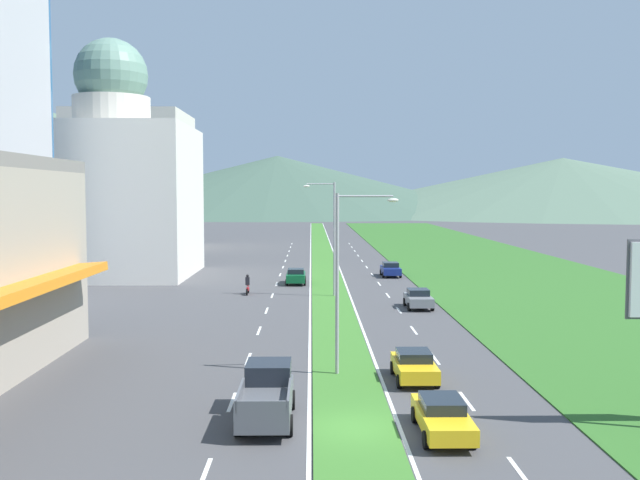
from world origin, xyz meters
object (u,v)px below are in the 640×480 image
object	(u,v)px
street_lamp_near	(344,270)
car_0	(414,365)
car_4	(418,299)
car_5	(296,276)
car_2	(442,416)
motorcycle_rider	(248,286)
pickup_truck_0	(267,395)
street_lamp_mid	(331,232)
car_3	(391,269)

from	to	relation	value
street_lamp_near	car_0	bearing A→B (deg)	-19.91
car_4	car_5	distance (m)	17.76
car_2	car_4	world-z (taller)	car_4
car_0	motorcycle_rider	size ratio (longest dim) A/B	2.04
car_0	pickup_truck_0	size ratio (longest dim) A/B	0.76
car_0	car_5	world-z (taller)	car_5
street_lamp_near	car_5	xyz separation A→B (m)	(-3.16, 34.68, -4.45)
pickup_truck_0	motorcycle_rider	size ratio (longest dim) A/B	2.70
pickup_truck_0	street_lamp_near	bearing A→B (deg)	-26.46
car_4	pickup_truck_0	world-z (taller)	pickup_truck_0
car_0	car_4	size ratio (longest dim) A/B	1.02
car_4	motorcycle_rider	distance (m)	16.05
car_2	street_lamp_near	bearing A→B (deg)	-159.48
pickup_truck_0	motorcycle_rider	world-z (taller)	pickup_truck_0
street_lamp_near	street_lamp_mid	xyz separation A→B (m)	(0.10, 26.33, 0.44)
car_3	car_5	bearing A→B (deg)	-58.59
street_lamp_mid	car_4	xyz separation A→B (m)	(6.67, -6.37, -4.91)
car_2	car_4	bearing A→B (deg)	173.05
car_5	motorcycle_rider	size ratio (longest dim) A/B	2.14
car_3	car_5	distance (m)	11.86
street_lamp_near	motorcycle_rider	world-z (taller)	street_lamp_near
car_2	car_3	xyz separation A→B (m)	(3.69, 49.59, 0.06)
car_0	car_3	world-z (taller)	car_3
car_0	motorcycle_rider	world-z (taller)	motorcycle_rider
motorcycle_rider	car_4	bearing A→B (deg)	-118.64
street_lamp_near	car_3	xyz separation A→B (m)	(6.96, 40.86, -4.46)
car_2	motorcycle_rider	bearing A→B (deg)	-163.77
car_5	car_4	bearing A→B (deg)	-146.00
pickup_truck_0	car_3	bearing A→B (deg)	-12.27
street_lamp_mid	car_0	world-z (taller)	street_lamp_mid
street_lamp_mid	car_2	size ratio (longest dim) A/B	2.21
car_3	pickup_truck_0	bearing A→B (deg)	-12.27
car_4	motorcycle_rider	bearing A→B (deg)	-118.64
street_lamp_near	pickup_truck_0	world-z (taller)	street_lamp_near
car_4	motorcycle_rider	world-z (taller)	motorcycle_rider
street_lamp_mid	car_0	xyz separation A→B (m)	(3.23, -27.53, -4.94)
car_2	car_5	size ratio (longest dim) A/B	1.06
car_0	car_2	bearing A→B (deg)	-0.41
street_lamp_near	car_4	size ratio (longest dim) A/B	2.25
street_lamp_mid	car_2	world-z (taller)	street_lamp_mid
car_2	car_3	world-z (taller)	car_3
car_3	street_lamp_near	bearing A→B (deg)	-9.67
street_lamp_mid	car_2	bearing A→B (deg)	-84.83
car_3	car_0	bearing A→B (deg)	-4.94
car_2	car_5	world-z (taller)	car_5
street_lamp_near	car_5	bearing A→B (deg)	95.21
street_lamp_mid	car_2	distance (m)	35.56
car_2	car_3	size ratio (longest dim) A/B	1.06
car_0	car_2	size ratio (longest dim) A/B	0.91
street_lamp_near	car_3	world-z (taller)	street_lamp_near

